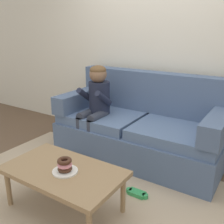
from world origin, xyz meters
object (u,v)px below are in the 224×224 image
(person_child, at_px, (96,101))
(toy_controller, at_px, (137,194))
(couch, at_px, (141,128))
(coffee_table, at_px, (63,174))
(donut, at_px, (65,169))

(person_child, bearing_deg, toy_controller, -32.40)
(toy_controller, bearing_deg, person_child, 124.14)
(couch, relative_size, person_child, 1.79)
(coffee_table, height_order, person_child, person_child)
(couch, height_order, toy_controller, couch)
(couch, bearing_deg, toy_controller, -64.89)
(couch, bearing_deg, coffee_table, -93.74)
(person_child, bearing_deg, couch, 22.45)
(couch, bearing_deg, person_child, -157.55)
(person_child, bearing_deg, coffee_table, -67.73)
(person_child, height_order, toy_controller, person_child)
(donut, relative_size, toy_controller, 0.53)
(toy_controller, bearing_deg, coffee_table, -154.98)
(person_child, height_order, donut, person_child)
(person_child, distance_m, donut, 1.21)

